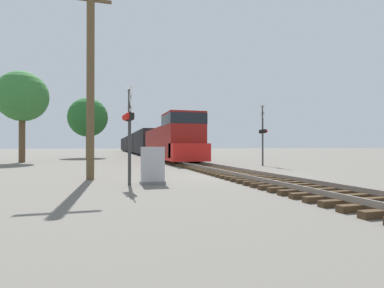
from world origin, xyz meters
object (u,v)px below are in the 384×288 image
(relay_cabinet, at_px, (153,166))
(crossing_signal_near, at_px, (129,122))
(crossing_signal_far, at_px, (263,132))
(freight_train, at_px, (137,144))
(tree_mid_background, at_px, (88,117))
(utility_pole, at_px, (90,81))
(tree_far_right, at_px, (22,97))

(relay_cabinet, bearing_deg, crossing_signal_near, -174.94)
(crossing_signal_far, height_order, relay_cabinet, crossing_signal_far)
(freight_train, height_order, relay_cabinet, freight_train)
(relay_cabinet, bearing_deg, tree_mid_background, 97.83)
(freight_train, bearing_deg, crossing_signal_far, -83.60)
(freight_train, xyz_separation_m, relay_cabinet, (-4.51, -53.18, -1.34))
(freight_train, relative_size, crossing_signal_near, 22.54)
(tree_mid_background, bearing_deg, crossing_signal_near, -83.94)
(crossing_signal_far, relative_size, utility_pole, 0.55)
(tree_far_right, bearing_deg, tree_mid_background, 65.29)
(tree_mid_background, bearing_deg, utility_pole, -86.52)
(tree_far_right, xyz_separation_m, tree_mid_background, (5.06, 10.99, -0.73))
(crossing_signal_near, xyz_separation_m, tree_mid_background, (-3.18, 29.92, 2.88))
(crossing_signal_near, distance_m, crossing_signal_far, 13.45)
(freight_train, distance_m, utility_pole, 51.39)
(crossing_signal_near, relative_size, utility_pole, 0.44)
(crossing_signal_near, relative_size, crossing_signal_far, 0.81)
(relay_cabinet, height_order, tree_mid_background, tree_mid_background)
(relay_cabinet, xyz_separation_m, utility_pole, (-2.43, 2.31, 3.67))
(crossing_signal_near, bearing_deg, relay_cabinet, 89.00)
(tree_far_right, distance_m, tree_mid_background, 12.12)
(crossing_signal_near, distance_m, relay_cabinet, 1.92)
(crossing_signal_far, height_order, tree_far_right, tree_far_right)
(crossing_signal_far, xyz_separation_m, tree_far_right, (-18.70, 10.47, 3.44))
(freight_train, bearing_deg, relay_cabinet, -94.85)
(freight_train, distance_m, tree_far_right, 37.17)
(utility_pole, relative_size, tree_mid_background, 1.09)
(crossing_signal_far, bearing_deg, utility_pole, 122.01)
(crossing_signal_far, relative_size, tree_far_right, 0.56)
(utility_pole, bearing_deg, tree_mid_background, 93.48)
(freight_train, bearing_deg, tree_far_right, -111.71)
(utility_pole, distance_m, tree_mid_background, 27.59)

